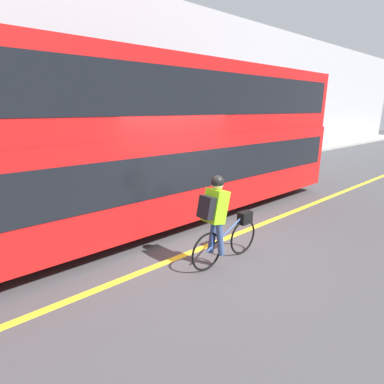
{
  "coord_description": "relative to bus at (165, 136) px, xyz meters",
  "views": [
    {
      "loc": [
        -3.64,
        -4.07,
        2.62
      ],
      "look_at": [
        0.15,
        0.34,
        1.0
      ],
      "focal_mm": 28.0,
      "sensor_mm": 36.0,
      "label": 1
    }
  ],
  "objects": [
    {
      "name": "ground_plane",
      "position": [
        -0.53,
        -1.74,
        -2.01
      ],
      "size": [
        80.0,
        80.0,
        0.0
      ],
      "primitive_type": "plane",
      "color": "#424244"
    },
    {
      "name": "building_facade",
      "position": [
        -0.53,
        5.08,
        1.44
      ],
      "size": [
        60.0,
        0.3,
        6.89
      ],
      "color": "#9E9EA3",
      "rests_on": "ground_plane"
    },
    {
      "name": "road_center_line",
      "position": [
        -0.53,
        -1.9,
        -2.0
      ],
      "size": [
        50.0,
        0.14,
        0.01
      ],
      "primitive_type": "cube",
      "color": "yellow",
      "rests_on": "ground_plane"
    },
    {
      "name": "cyclist_on_bike",
      "position": [
        -0.75,
        -2.55,
        -1.14
      ],
      "size": [
        1.58,
        0.32,
        1.6
      ],
      "color": "black",
      "rests_on": "ground_plane"
    },
    {
      "name": "sidewalk_curb",
      "position": [
        -0.53,
        4.05,
        -1.93
      ],
      "size": [
        60.0,
        1.76,
        0.16
      ],
      "color": "gray",
      "rests_on": "ground_plane"
    },
    {
      "name": "bus",
      "position": [
        0.0,
        0.0,
        0.0
      ],
      "size": [
        10.34,
        2.6,
        3.62
      ],
      "color": "black",
      "rests_on": "ground_plane"
    }
  ]
}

